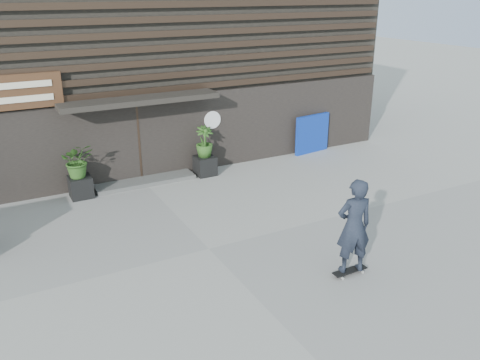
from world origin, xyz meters
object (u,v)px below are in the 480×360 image
skateboarder (354,227)px  planter_pot_right (205,166)px  blue_tarp (312,134)px  planter_pot_left (81,187)px

skateboarder → planter_pot_right: bearing=91.8°
blue_tarp → skateboarder: (-4.07, -7.02, 0.41)m
planter_pot_right → blue_tarp: 4.31m
planter_pot_right → skateboarder: (0.21, -6.72, 0.79)m
planter_pot_left → skateboarder: (4.01, -6.72, 0.79)m
planter_pot_right → skateboarder: skateboarder is taller
planter_pot_left → planter_pot_right: (3.80, 0.00, 0.00)m
planter_pot_right → skateboarder: bearing=-88.2°
planter_pot_left → planter_pot_right: bearing=0.0°
planter_pot_left → blue_tarp: bearing=2.1°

